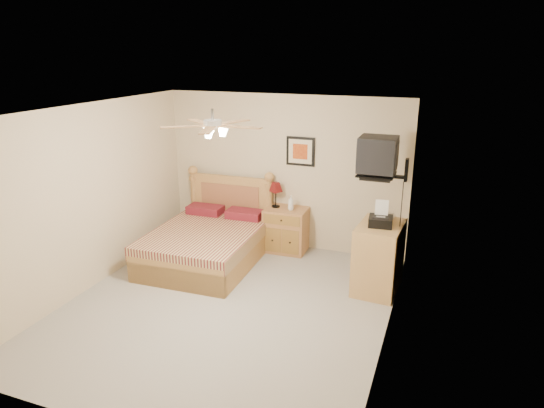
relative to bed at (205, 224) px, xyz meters
The scene contains 17 objects.
floor 1.56m from the bed, 51.87° to the right, with size 4.50×4.50×0.00m, color gray.
ceiling 2.35m from the bed, 51.87° to the right, with size 4.00×4.50×0.04m, color white.
wall_back 1.56m from the bed, 52.11° to the left, with size 4.00×0.04×2.50m, color beige.
wall_front 3.54m from the bed, 75.38° to the right, with size 4.00×0.04×2.50m, color beige.
wall_left 1.70m from the bed, 135.02° to the right, with size 0.04×4.50×2.50m, color beige.
wall_right 3.15m from the bed, 21.26° to the right, with size 0.04×4.50×2.50m, color beige.
bed is the anchor object (origin of this frame).
nightstand 1.36m from the bed, 41.55° to the left, with size 0.66×0.50×0.72m, color #A07343.
table_lamp 1.25m from the bed, 48.41° to the left, with size 0.22×0.22×0.41m, color #5C1010, non-canonical shape.
lotion_bottle 1.39m from the bed, 38.22° to the left, with size 0.09×0.09×0.24m, color white.
framed_picture 1.88m from the bed, 44.00° to the left, with size 0.46×0.04×0.46m, color black.
dresser 2.61m from the bed, ahead, with size 0.56×0.80×0.95m, color tan.
fax_machine 2.65m from the bed, ahead, with size 0.30×0.32×0.32m, color black, non-canonical shape.
magazine_lower 2.59m from the bed, ahead, with size 0.20×0.27×0.02m, color #BAAA91.
magazine_upper 2.61m from the bed, ahead, with size 0.17×0.23×0.02m, color gray.
wall_tv 2.89m from the bed, ahead, with size 0.56×0.46×0.58m, color black, non-canonical shape.
ceiling_fan 2.34m from the bed, 56.33° to the right, with size 1.14×1.14×0.28m, color silver, non-canonical shape.
Camera 1 is at (2.48, -4.97, 3.17)m, focal length 32.00 mm.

